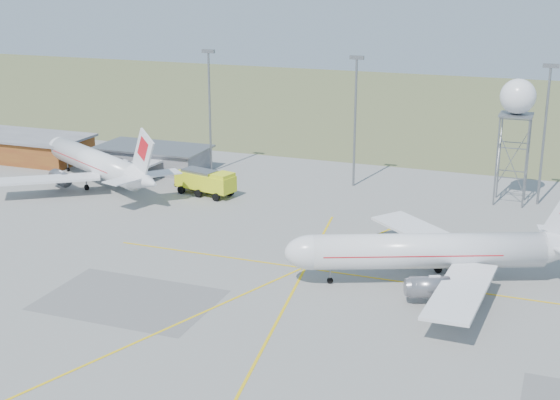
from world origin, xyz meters
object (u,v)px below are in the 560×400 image
at_px(radar_tower, 515,135).
at_px(baggage_tug, 182,183).
at_px(airliner_far, 97,164).
at_px(fire_truck, 207,183).
at_px(airliner_main, 433,252).

relative_size(radar_tower, baggage_tug, 7.60).
height_order(airliner_far, fire_truck, airliner_far).
height_order(airliner_main, radar_tower, radar_tower).
bearing_deg(baggage_tug, fire_truck, -5.13).
distance_m(airliner_far, radar_tower, 63.81).
relative_size(fire_truck, baggage_tug, 4.23).
bearing_deg(airliner_far, fire_truck, -146.43).
bearing_deg(radar_tower, airliner_far, -167.71).
distance_m(airliner_main, airliner_far, 60.41).
xyz_separation_m(fire_truck, baggage_tug, (-5.81, 2.79, -1.25)).
height_order(fire_truck, baggage_tug, fire_truck).
bearing_deg(airliner_main, baggage_tug, -52.01).
relative_size(airliner_main, airliner_far, 1.04).
distance_m(airliner_far, fire_truck, 18.66).
relative_size(airliner_far, baggage_tug, 13.19).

